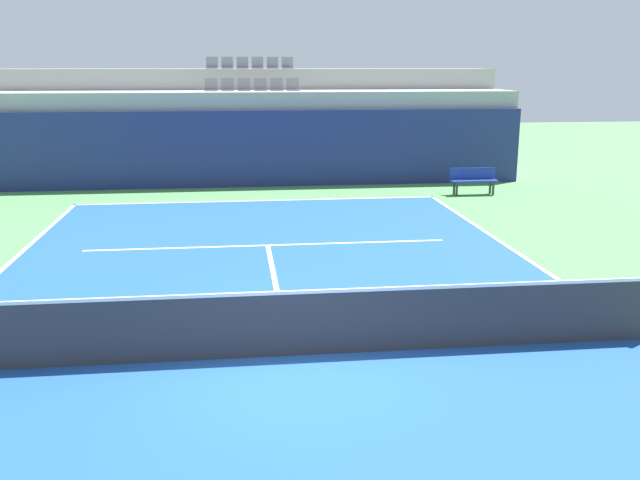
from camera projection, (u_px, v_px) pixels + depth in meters
name	position (u px, v px, depth m)	size (l,w,h in m)	color
ground_plane	(290.00, 356.00, 10.11)	(80.00, 80.00, 0.00)	#4C8C4C
court_surface	(290.00, 356.00, 10.11)	(11.00, 24.00, 0.01)	#1E4C99
baseline_far	(259.00, 201.00, 21.62)	(11.00, 0.10, 0.00)	white
service_line_far	(268.00, 245.00, 16.27)	(8.26, 0.10, 0.00)	white
centre_service_line	(276.00, 287.00, 13.19)	(0.10, 6.40, 0.00)	white
back_wall	(255.00, 149.00, 23.97)	(18.53, 0.30, 2.57)	navy
stands_tier_lower	(253.00, 136.00, 25.20)	(18.53, 2.40, 3.16)	#9E9E99
stands_tier_upper	(251.00, 120.00, 27.42)	(18.53, 2.40, 3.91)	#9E9E99
seating_row_lower	(252.00, 87.00, 24.88)	(3.31, 0.44, 0.44)	slate
seating_row_upper	(250.00, 65.00, 27.01)	(3.31, 0.44, 0.44)	slate
tennis_net	(289.00, 323.00, 9.99)	(11.08, 0.08, 1.07)	black
player_bench	(473.00, 179.00, 22.62)	(1.50, 0.40, 0.85)	navy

